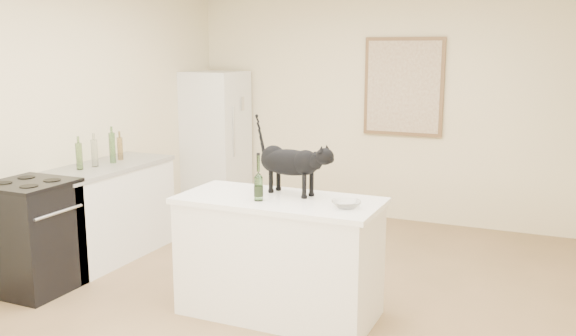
{
  "coord_description": "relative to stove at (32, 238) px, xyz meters",
  "views": [
    {
      "loc": [
        1.93,
        -4.17,
        1.98
      ],
      "look_at": [
        0.15,
        -0.15,
        1.12
      ],
      "focal_mm": 38.31,
      "sensor_mm": 36.0,
      "label": 1
    }
  ],
  "objects": [
    {
      "name": "artwork_canvas",
      "position": [
        2.25,
        3.3,
        1.1
      ],
      "size": [
        0.82,
        0.0,
        1.02
      ],
      "primitive_type": "cube",
      "color": "beige",
      "rests_on": "wall_back"
    },
    {
      "name": "artwork_frame",
      "position": [
        2.25,
        3.32,
        1.1
      ],
      "size": [
        0.9,
        0.03,
        1.1
      ],
      "primitive_type": "cube",
      "color": "brown",
      "rests_on": "wall_back"
    },
    {
      "name": "island_top",
      "position": [
        2.05,
        0.4,
        0.43
      ],
      "size": [
        1.5,
        0.7,
        0.04
      ],
      "primitive_type": "cube",
      "color": "white",
      "rests_on": "island_base"
    },
    {
      "name": "left_cabinets",
      "position": [
        0.0,
        0.9,
        -0.02
      ],
      "size": [
        0.6,
        1.4,
        0.86
      ],
      "primitive_type": "cube",
      "color": "white",
      "rests_on": "floor"
    },
    {
      "name": "glass_bowl",
      "position": [
        2.59,
        0.33,
        0.47
      ],
      "size": [
        0.27,
        0.27,
        0.05
      ],
      "primitive_type": "imported",
      "rotation": [
        0.0,
        0.0,
        0.43
      ],
      "color": "white",
      "rests_on": "island_top"
    },
    {
      "name": "counter_bottle_cluster",
      "position": [
        -0.02,
        0.91,
        0.58
      ],
      "size": [
        0.12,
        0.6,
        0.29
      ],
      "color": "#2F5A1E",
      "rests_on": "left_countertop"
    },
    {
      "name": "wine_bottle",
      "position": [
        1.95,
        0.27,
        0.6
      ],
      "size": [
        0.09,
        0.09,
        0.3
      ],
      "primitive_type": "cylinder",
      "rotation": [
        0.0,
        0.0,
        -0.42
      ],
      "color": "#275120",
      "rests_on": "island_top"
    },
    {
      "name": "floor",
      "position": [
        1.95,
        0.6,
        -0.45
      ],
      "size": [
        5.5,
        5.5,
        0.0
      ],
      "primitive_type": "plane",
      "color": "#9B7752",
      "rests_on": "ground"
    },
    {
      "name": "fridge_paper",
      "position": [
        0.34,
        3.06,
        0.86
      ],
      "size": [
        0.03,
        0.13,
        0.17
      ],
      "primitive_type": "cube",
      "rotation": [
        0.0,
        0.0,
        0.19
      ],
      "color": "beige",
      "rests_on": "fridge"
    },
    {
      "name": "black_cat",
      "position": [
        2.07,
        0.55,
        0.67
      ],
      "size": [
        0.65,
        0.32,
        0.43
      ],
      "primitive_type": null,
      "rotation": [
        0.0,
        0.0,
        -0.23
      ],
      "color": "black",
      "rests_on": "island_top"
    },
    {
      "name": "island_base",
      "position": [
        2.05,
        0.4,
        -0.02
      ],
      "size": [
        1.44,
        0.67,
        0.86
      ],
      "primitive_type": "cube",
      "color": "white",
      "rests_on": "floor"
    },
    {
      "name": "left_countertop",
      "position": [
        0.0,
        0.9,
        0.43
      ],
      "size": [
        0.62,
        1.44,
        0.04
      ],
      "primitive_type": "cube",
      "color": "gray",
      "rests_on": "left_cabinets"
    },
    {
      "name": "fridge",
      "position": [
        0.0,
        2.95,
        0.4
      ],
      "size": [
        0.68,
        0.68,
        1.7
      ],
      "primitive_type": "cube",
      "color": "white",
      "rests_on": "floor"
    },
    {
      "name": "stove",
      "position": [
        0.0,
        0.0,
        0.0
      ],
      "size": [
        0.6,
        0.6,
        0.9
      ],
      "primitive_type": "cube",
      "color": "black",
      "rests_on": "floor"
    },
    {
      "name": "wall_left",
      "position": [
        -0.3,
        0.6,
        0.85
      ],
      "size": [
        0.0,
        5.5,
        5.5
      ],
      "primitive_type": "plane",
      "rotation": [
        1.57,
        0.0,
        1.57
      ],
      "color": "beige",
      "rests_on": "ground"
    },
    {
      "name": "wall_back",
      "position": [
        1.95,
        3.35,
        0.85
      ],
      "size": [
        4.5,
        0.0,
        4.5
      ],
      "primitive_type": "plane",
      "rotation": [
        1.57,
        0.0,
        0.0
      ],
      "color": "beige",
      "rests_on": "ground"
    }
  ]
}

